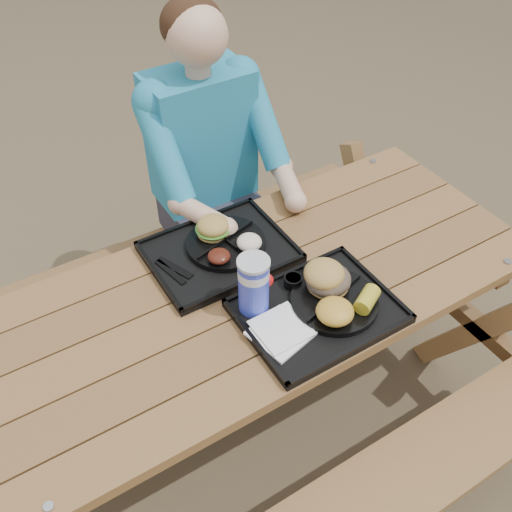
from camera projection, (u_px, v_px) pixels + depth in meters
ground at (256, 415)px, 2.28m from camera, size 60.00×60.00×0.00m
picnic_table at (256, 359)px, 2.02m from camera, size 1.80×1.49×0.75m
tray_near at (318, 312)px, 1.68m from camera, size 0.45×0.35×0.02m
tray_far at (219, 253)px, 1.86m from camera, size 0.45×0.35×0.02m
plate_near at (334, 301)px, 1.68m from camera, size 0.26×0.26×0.02m
plate_far at (226, 243)px, 1.86m from camera, size 0.26×0.26×0.02m
napkin_stack at (280, 333)px, 1.60m from camera, size 0.18×0.18×0.02m
soda_cup at (254, 286)px, 1.62m from camera, size 0.09×0.09×0.18m
condiment_bbq at (293, 281)px, 1.73m from camera, size 0.06×0.06×0.03m
condiment_mustard at (311, 271)px, 1.76m from camera, size 0.05×0.05×0.03m
sandwich at (329, 270)px, 1.66m from camera, size 0.13×0.13×0.13m
mac_cheese at (335, 311)px, 1.60m from camera, size 0.11×0.11×0.05m
corn_cob at (367, 299)px, 1.64m from camera, size 0.12×0.12×0.05m
cutlery_far at (175, 268)px, 1.79m from camera, size 0.08×0.14×0.01m
burger at (213, 222)px, 1.85m from camera, size 0.11×0.11×0.10m
baked_beans at (219, 256)px, 1.78m from camera, size 0.07×0.07×0.03m
potato_salad at (249, 242)px, 1.82m from camera, size 0.08×0.08×0.04m
diner at (207, 188)px, 2.31m from camera, size 0.48×0.84×1.28m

